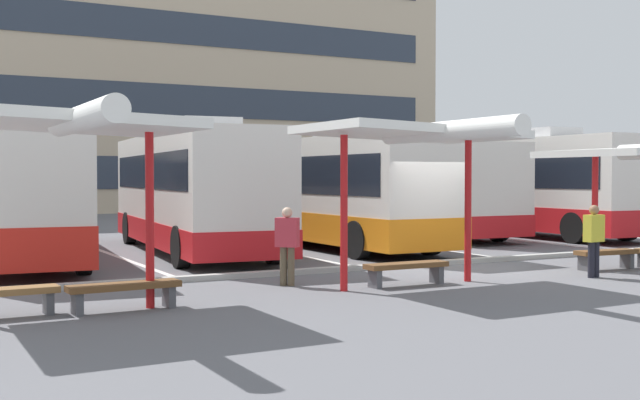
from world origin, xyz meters
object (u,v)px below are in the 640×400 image
Objects in this scene: coach_bus_2 at (332,192)px; coach_bus_4 at (517,186)px; bench_0 at (2,296)px; waiting_shelter_1 at (417,136)px; coach_bus_0 at (19,196)px; waiting_passenger_3 at (287,241)px; bench_3 at (606,255)px; waiting_shelter_0 at (67,126)px; bench_1 at (124,290)px; coach_bus_3 at (410,190)px; coach_bus_1 at (192,192)px; bench_2 at (406,268)px; waiting_passenger_1 at (594,236)px.

coach_bus_4 is at bearing 9.54° from coach_bus_2.
waiting_shelter_1 is (7.44, -0.26, 2.58)m from bench_0.
coach_bus_0 is 9.22m from waiting_passenger_3.
bench_0 and bench_3 have the same top height.
coach_bus_4 is at bearing 27.05° from bench_0.
coach_bus_4 is 7.41× the size of waiting_passenger_3.
waiting_shelter_0 is 2.73× the size of bench_1.
waiting_shelter_0 is (-14.11, -11.34, 1.25)m from coach_bus_3.
bench_2 is at bearing -79.94° from coach_bus_1.
waiting_passenger_1 reaches higher than bench_3.
coach_bus_0 is 1.10× the size of coach_bus_4.
bench_0 is at bearing -179.38° from bench_2.
bench_1 is at bearing -178.04° from bench_3.
coach_bus_2 reaches higher than waiting_shelter_0.
waiting_passenger_1 is at bearing -81.39° from coach_bus_2.
coach_bus_2 is 8.70m from bench_2.
waiting_shelter_0 is 3.20× the size of waiting_passenger_3.
coach_bus_2 is 9.11m from waiting_passenger_1.
coach_bus_3 is at bearing 36.02° from bench_0.
bench_2 is at bearing 0.62° from bench_0.
waiting_shelter_1 reaches higher than bench_1.
coach_bus_3 is 17.34m from bench_1.
coach_bus_2 is at bearing -3.80° from coach_bus_1.
coach_bus_4 is 7.20× the size of bench_3.
coach_bus_0 is at bearing 86.57° from waiting_shelter_0.
bench_0 is at bearing -125.03° from coach_bus_1.
bench_1 is at bearing -149.94° from coach_bus_4.
waiting_passenger_1 is at bearing -58.50° from coach_bus_1.
waiting_shelter_1 is at bearing 172.90° from waiting_passenger_1.
bench_3 is at bearing 33.39° from waiting_passenger_1.
waiting_passenger_1 is at bearing -124.89° from coach_bus_4.
coach_bus_1 is at bearing 60.49° from waiting_shelter_0.
coach_bus_0 reaches higher than waiting_passenger_1.
waiting_shelter_1 is at bearing -34.05° from waiting_passenger_3.
coach_bus_1 is 9.76m from bench_1.
waiting_shelter_0 is at bearing -93.43° from coach_bus_0.
coach_bus_4 is at bearing 39.87° from bench_2.
coach_bus_3 is 18.14m from waiting_shelter_0.
bench_3 is 1.75m from waiting_passenger_1.
waiting_shelter_0 is at bearing -25.72° from bench_0.
waiting_shelter_0 is at bearing -178.45° from waiting_shelter_1.
waiting_shelter_0 is 2.95× the size of bench_0.
bench_2 is (7.44, 0.08, 0.00)m from bench_0.
coach_bus_0 is 8.19× the size of waiting_passenger_1.
coach_bus_4 reaches higher than waiting_passenger_1.
coach_bus_2 is (8.77, -1.29, 0.04)m from coach_bus_0.
coach_bus_2 reaches higher than waiting_shelter_1.
coach_bus_2 is 12.80m from waiting_shelter_0.
coach_bus_4 is 2.50× the size of waiting_shelter_1.
coach_bus_2 is 12.03m from bench_1.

